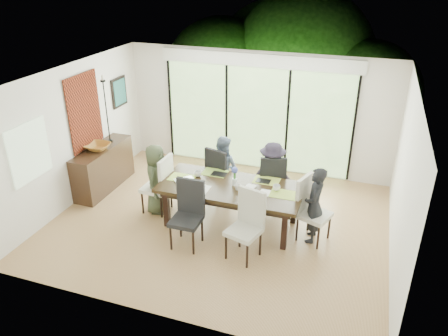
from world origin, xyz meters
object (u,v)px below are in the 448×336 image
(table_top, at_px, (231,187))
(cup_c, at_px, (277,188))
(chair_near_left, at_px, (186,216))
(chair_left_end, at_px, (156,184))
(cup_a, at_px, (198,174))
(chair_right_end, at_px, (315,211))
(bowl, at_px, (98,147))
(person_far_left, at_px, (222,169))
(chair_far_right, at_px, (272,180))
(cup_b, at_px, (237,187))
(laptop, at_px, (185,180))
(person_right_end, at_px, (314,205))
(person_left_end, at_px, (156,179))
(sideboard, at_px, (104,168))
(chair_far_left, at_px, (223,173))
(person_far_right, at_px, (272,176))
(chair_near_right, at_px, (244,227))
(vase, at_px, (235,182))

(table_top, xyz_separation_m, cup_c, (0.80, 0.10, 0.08))
(table_top, bearing_deg, chair_near_left, -119.89)
(chair_left_end, distance_m, cup_a, 0.86)
(chair_right_end, relative_size, bowl, 2.39)
(person_far_left, bearing_deg, chair_near_left, 102.02)
(person_far_left, bearing_deg, table_top, 132.17)
(chair_far_right, bearing_deg, chair_near_left, 42.27)
(chair_right_end, relative_size, cup_c, 8.87)
(cup_b, bearing_deg, laptop, 180.00)
(laptop, bearing_deg, person_right_end, -41.18)
(person_left_end, height_order, sideboard, person_left_end)
(chair_left_end, relative_size, cup_a, 8.87)
(table_top, height_order, chair_left_end, chair_left_end)
(chair_far_left, relative_size, chair_far_right, 1.00)
(chair_near_left, relative_size, person_left_end, 0.85)
(table_top, height_order, person_far_left, person_far_left)
(person_far_right, bearing_deg, cup_b, 56.73)
(cup_b, bearing_deg, chair_right_end, 4.24)
(cup_c, bearing_deg, laptop, -173.09)
(person_left_end, relative_size, cup_c, 10.40)
(chair_far_right, distance_m, person_left_end, 2.20)
(person_right_end, xyz_separation_m, cup_a, (-2.18, 0.15, 0.16))
(chair_left_end, bearing_deg, table_top, 92.25)
(chair_near_left, height_order, person_far_right, person_far_right)
(chair_far_right, xyz_separation_m, chair_near_right, (-0.05, -1.72, 0.00))
(chair_near_right, relative_size, sideboard, 0.71)
(chair_right_end, height_order, sideboard, chair_right_end)
(chair_near_right, bearing_deg, table_top, 135.86)
(person_far_left, xyz_separation_m, sideboard, (-2.53, -0.35, -0.22))
(chair_near_right, relative_size, vase, 9.17)
(person_far_right, relative_size, vase, 10.75)
(chair_far_right, bearing_deg, sideboard, -10.34)
(chair_right_end, bearing_deg, laptop, 111.83)
(person_far_right, xyz_separation_m, cup_c, (0.25, -0.73, 0.16))
(cup_a, xyz_separation_m, bowl, (-2.28, 0.23, 0.14))
(chair_far_right, bearing_deg, chair_far_left, -16.33)
(chair_near_left, bearing_deg, person_far_right, 57.90)
(table_top, bearing_deg, person_far_right, 56.47)
(chair_far_right, relative_size, chair_near_left, 1.00)
(table_top, xyz_separation_m, person_far_left, (-0.45, 0.83, -0.08))
(person_far_left, relative_size, laptop, 3.91)
(sideboard, bearing_deg, bowl, -90.00)
(person_left_end, bearing_deg, person_far_right, -76.33)
(table_top, xyz_separation_m, person_right_end, (1.48, 0.00, -0.08))
(laptop, bearing_deg, chair_left_end, 127.61)
(chair_right_end, bearing_deg, vase, 107.42)
(chair_far_left, height_order, person_right_end, person_right_end)
(person_far_right, bearing_deg, person_far_left, -10.00)
(table_top, relative_size, laptop, 7.27)
(person_left_end, height_order, person_right_end, same)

